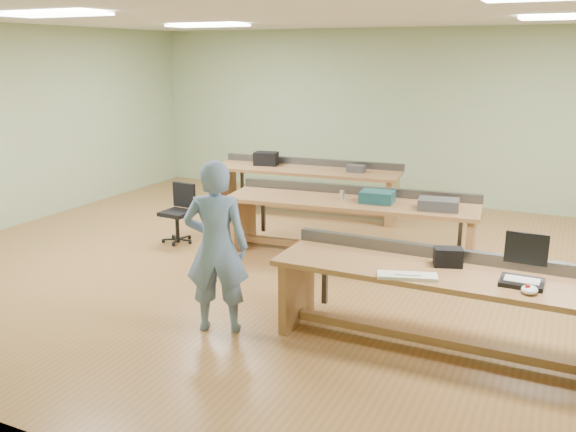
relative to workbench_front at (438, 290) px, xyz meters
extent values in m
plane|color=#906036|center=(-1.72, 1.52, -0.56)|extent=(10.00, 10.00, 0.00)
plane|color=silver|center=(-1.72, 1.52, 2.44)|extent=(10.00, 10.00, 0.00)
cube|color=#96B186|center=(-1.72, 5.52, 0.94)|extent=(10.00, 0.04, 3.00)
cube|color=#96B186|center=(-1.72, -2.48, 0.94)|extent=(10.00, 0.04, 3.00)
cube|color=#96B186|center=(-6.72, 1.52, 0.94)|extent=(0.04, 8.00, 3.00)
cube|color=white|center=(-4.22, 0.02, 2.41)|extent=(1.20, 0.50, 0.03)
cube|color=white|center=(-4.22, 3.02, 2.41)|extent=(1.20, 0.50, 0.03)
cube|color=white|center=(0.78, 3.02, 2.41)|extent=(1.20, 0.50, 0.03)
cube|color=#925F3D|center=(0.00, -0.04, 0.17)|extent=(2.89, 0.79, 0.05)
cube|color=#925F3D|center=(-1.34, -0.03, -0.21)|extent=(0.09, 0.67, 0.70)
cube|color=#925F3D|center=(0.00, -0.04, -0.46)|extent=(2.58, 0.12, 0.08)
cube|color=#494B50|center=(0.00, 0.31, 0.25)|extent=(2.88, 0.10, 0.11)
cube|color=#925F3D|center=(-1.57, 2.11, 0.17)|extent=(3.29, 1.18, 0.05)
cube|color=#925F3D|center=(-3.07, 1.95, -0.21)|extent=(0.16, 0.76, 0.70)
cube|color=#925F3D|center=(-0.07, 2.26, -0.21)|extent=(0.16, 0.76, 0.70)
cube|color=#925F3D|center=(-1.57, 2.11, -0.46)|extent=(2.91, 0.39, 0.08)
cube|color=#494B50|center=(-1.61, 2.49, 0.25)|extent=(3.21, 0.40, 0.11)
cube|color=#925F3D|center=(-2.98, 3.87, 0.17)|extent=(3.16, 1.08, 0.05)
cube|color=#925F3D|center=(-4.43, 3.75, -0.21)|extent=(0.14, 0.73, 0.70)
cube|color=#925F3D|center=(-1.54, 3.99, -0.21)|extent=(0.14, 0.73, 0.70)
cube|color=#925F3D|center=(-2.98, 3.87, -0.46)|extent=(2.80, 0.33, 0.08)
cube|color=#494B50|center=(-3.01, 4.24, 0.25)|extent=(3.10, 0.34, 0.11)
imported|color=#647CA3|center=(-1.96, -0.49, 0.27)|extent=(0.70, 0.59, 1.65)
cube|color=black|center=(0.68, -0.07, 0.21)|extent=(0.34, 0.28, 0.04)
cube|color=black|center=(0.68, 0.07, 0.46)|extent=(0.34, 0.02, 0.27)
cube|color=beige|center=(-0.20, -0.31, 0.21)|extent=(0.52, 0.31, 0.03)
ellipsoid|color=white|center=(0.75, -0.25, 0.23)|extent=(0.18, 0.19, 0.06)
cube|color=black|center=(0.05, 0.13, 0.28)|extent=(0.28, 0.23, 0.16)
cylinder|color=black|center=(-3.95, 1.66, -0.36)|extent=(0.06, 0.06, 0.40)
cube|color=black|center=(-3.95, 1.66, -0.13)|extent=(0.41, 0.41, 0.06)
cube|color=black|center=(-3.94, 1.84, 0.09)|extent=(0.37, 0.07, 0.35)
cylinder|color=black|center=(-3.95, 1.66, -0.53)|extent=(0.47, 0.47, 0.06)
cube|color=#154046|center=(-1.23, 2.16, 0.27)|extent=(0.43, 0.34, 0.14)
cube|color=#373639|center=(-0.46, 2.12, 0.26)|extent=(0.52, 0.37, 0.13)
imported|color=#373639|center=(-1.27, 2.08, 0.24)|extent=(0.13, 0.13, 0.09)
cylinder|color=silver|center=(-1.68, 2.10, 0.25)|extent=(0.08, 0.08, 0.12)
cube|color=black|center=(-3.72, 3.91, 0.30)|extent=(0.43, 0.35, 0.22)
cube|color=#373639|center=(-2.14, 3.97, 0.25)|extent=(0.28, 0.21, 0.11)
camera|label=1|loc=(0.95, -5.07, 2.01)|focal=38.00mm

